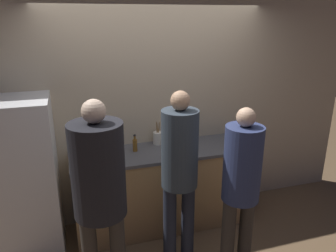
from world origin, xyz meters
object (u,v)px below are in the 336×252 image
Objects in this scene: bottle_green at (95,154)px; bottle_amber at (135,145)px; fruit_bowl at (179,145)px; person_center at (180,166)px; person_left at (99,185)px; person_right at (241,180)px; utensil_crock at (158,138)px; refrigerator at (21,180)px; cup_blue at (81,151)px.

bottle_green is 0.99× the size of bottle_amber.
bottle_amber reaches higher than fruit_bowl.
person_left is at bearing -159.49° from person_center.
person_right is 0.96m from fruit_bowl.
person_center is 0.84m from utensil_crock.
utensil_crock is (-0.18, 0.23, 0.03)m from fruit_bowl.
bottle_amber is at bearing 15.89° from bottle_green.
bottle_amber is at bearing 4.37° from refrigerator.
utensil_crock reaches higher than cup_blue.
person_left is 9.46× the size of bottle_green.
bottle_green is (0.04, 0.86, -0.10)m from person_left.
bottle_green is at bearing -2.97° from refrigerator.
utensil_crock is at bearing 5.17° from cup_blue.
person_left reaches higher than person_right.
fruit_bowl is (0.97, 0.90, -0.12)m from person_left.
utensil_crock reaches higher than fruit_bowl.
person_center is (1.46, -0.61, 0.23)m from refrigerator.
person_left is at bearing -125.07° from utensil_crock.
person_center reaches higher than bottle_amber.
refrigerator is 6.12× the size of utensil_crock.
person_left is at bearing -116.23° from bottle_amber.
cup_blue is at bearing 172.05° from fruit_bowl.
bottle_green is 2.10× the size of cup_blue.
bottle_green is at bearing -160.57° from utensil_crock.
utensil_crock is (0.79, 1.13, -0.10)m from person_left.
refrigerator is at bearing 177.03° from bottle_green.
person_left is at bearing -84.72° from cup_blue.
person_center reaches higher than bottle_green.
person_center reaches higher than cup_blue.
cup_blue is (0.60, 0.15, 0.17)m from refrigerator.
person_right reaches higher than bottle_green.
refrigerator is 1.60m from person_center.
person_right is at bearing -53.23° from bottle_amber.
person_right is (1.94, -0.92, 0.16)m from refrigerator.
bottle_amber is (-0.76, 1.01, 0.05)m from person_right.
person_right is 1.50m from bottle_green.
person_center is 1.15m from cup_blue.
bottle_green is (0.73, -0.04, 0.20)m from refrigerator.
person_left is 1.06m from cup_blue.
person_center is 1.07× the size of person_right.
utensil_crock is 0.80m from bottle_green.
refrigerator reaches higher than cup_blue.
person_left reaches higher than refrigerator.
refrigerator is 8.50× the size of bottle_amber.
person_center reaches higher than refrigerator.
bottle_amber is (-0.28, 0.70, -0.02)m from person_center.
person_right is (0.48, -0.31, -0.07)m from person_center.
person_right is 1.72m from cup_blue.
person_left is 1.38m from utensil_crock.
person_left is at bearing -137.14° from fruit_bowl.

